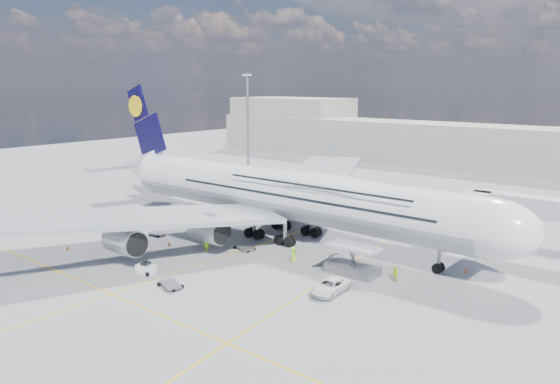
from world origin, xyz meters
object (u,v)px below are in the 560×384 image
Objects in this scene: light_mast at (248,125)px; dolly_nose_far at (170,284)px; airliner at (284,193)px; cone_wing_right_inner at (169,244)px; crew_loader at (395,275)px; cone_wing_left_inner at (298,214)px; cone_wing_right_outer at (67,248)px; cone_wing_left_outer at (300,196)px; dolly_row_c at (133,236)px; service_van at (330,287)px; crew_wing at (183,224)px; jet_bridge at (511,210)px; dolly_row_a at (142,225)px; cone_tail at (192,205)px; catering_truck_outer at (300,178)px; dolly_back at (157,233)px; baggage_tug at (146,269)px; cone_nose at (466,270)px; crew_van at (293,254)px; cargo_loader at (351,264)px; dolly_row_b at (129,228)px; dolly_nose_near at (244,247)px; crew_nose at (396,271)px; crew_tug at (206,245)px; catering_truck_inner at (323,192)px.

light_mast is 6.93× the size of dolly_nose_far.
airliner is 138.28× the size of cone_wing_right_inner.
crew_loader is (19.00, 18.30, 0.48)m from dolly_nose_far.
cone_wing_left_inner is 0.99× the size of cone_wing_right_outer.
cone_wing_right_outer is at bearing -93.90° from cone_wing_left_outer.
dolly_row_c is at bearing -106.13° from cone_wing_left_inner.
crew_wing reaches higher than service_van.
dolly_row_a is (-51.62, -21.00, -6.53)m from jet_bridge.
airliner is at bearing -60.41° from cone_wing_left_inner.
cone_tail is at bearing 168.84° from airliner.
jet_bridge is 47.31m from cone_wing_right_inner.
cone_wing_left_inner is (17.02, -22.46, -1.51)m from catering_truck_outer.
dolly_back is at bearing -67.79° from catering_truck_outer.
baggage_tug is 23.00m from service_van.
cone_nose is 40.88m from cone_wing_right_inner.
crew_van is at bearing 42.66° from baggage_tug.
cargo_loader is 2.53× the size of dolly_row_b.
light_mast reaches higher than cargo_loader.
airliner reaches higher than cone_tail.
light_mast is at bearing 147.87° from dolly_nose_far.
dolly_row_b is 51.49m from cone_nose.
airliner is at bearing 111.21° from dolly_nose_near.
jet_bridge reaches higher than crew_wing.
crew_nose is 2.69× the size of cone_wing_right_outer.
baggage_tug is 30.58m from crew_nose.
dolly_nose_far is 16.89m from cone_wing_right_inner.
crew_tug is 6.60m from cone_wing_right_inner.
cone_wing_right_inner is at bearing -127.68° from dolly_nose_near.
cone_tail is at bearing -160.21° from cone_wing_left_inner.
crew_wing is 0.98× the size of crew_tug.
dolly_back is 37.49m from catering_truck_inner.
cone_tail is at bearing -83.77° from catering_truck_outer.
dolly_row_b is at bearing -87.40° from catering_truck_inner.
dolly_row_b is at bearing -73.51° from cone_tail.
crew_tug is (11.80, 3.73, 0.05)m from dolly_row_c.
cone_wing_left_outer is (5.78, 35.09, -0.09)m from dolly_row_a.
cone_wing_left_outer is (23.97, -9.98, -12.97)m from light_mast.
light_mast is 8.75× the size of dolly_back.
crew_van is at bearing 94.20° from dolly_nose_far.
cone_wing_right_outer is at bearing 171.78° from baggage_tug.
crew_loader reaches higher than cone_wing_left_outer.
catering_truck_outer is at bearing 89.99° from dolly_row_a.
jet_bridge is at bearing -19.02° from light_mast.
catering_truck_inner reaches higher than dolly_nose_far.
crew_nose is (37.31, 6.96, 0.45)m from dolly_back.
jet_bridge is 6.03× the size of dolly_row_c.
cargo_loader reaches higher than cone_wing_left_inner.
dolly_row_b is at bearing -155.37° from jet_bridge.
dolly_row_c reaches higher than dolly_row_b.
crew_loader is at bearing -13.14° from cone_tail.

